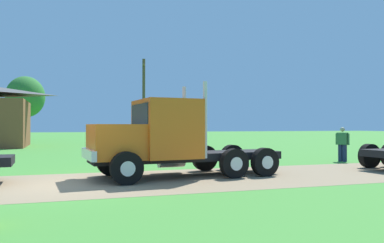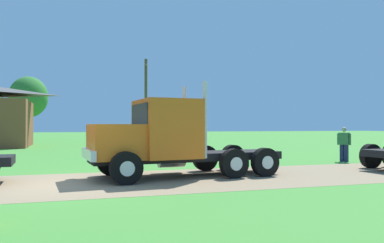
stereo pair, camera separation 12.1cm
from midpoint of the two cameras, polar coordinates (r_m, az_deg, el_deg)
name	(u,v)px [view 2 (the right image)]	position (r m, az deg, el deg)	size (l,w,h in m)	color
ground_plane	(72,184)	(12.34, -17.35, -8.97)	(200.00, 200.00, 0.00)	#478E36
dirt_track	(72,184)	(12.34, -17.35, -8.95)	(120.00, 5.36, 0.01)	#927B5B
truck_foreground_white	(163,140)	(13.24, -4.13, -2.81)	(7.16, 3.23, 3.29)	black
visitor_far_side	(344,143)	(20.44, 22.05, -2.97)	(0.47, 0.61, 1.72)	#33723F
utility_pole_near	(146,100)	(34.49, -6.85, 3.30)	(0.63, 2.17, 7.83)	brown
tree_right	(29,97)	(52.05, -23.30, 3.38)	(4.69, 4.69, 8.01)	#513823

